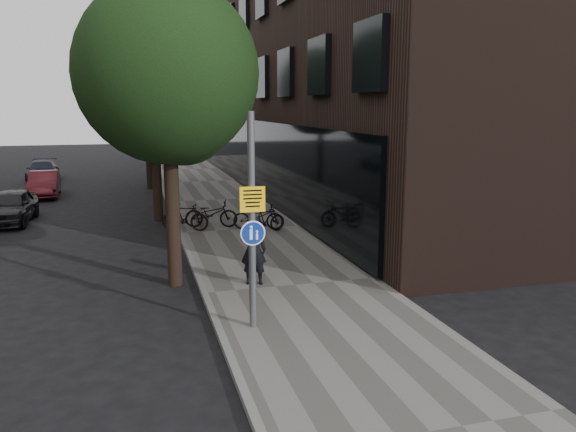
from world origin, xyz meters
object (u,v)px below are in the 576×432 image
object	(u,v)px
pedestrian	(253,250)
parked_bike_facade_near	(258,216)
parked_car_near	(11,206)
signpost	(252,222)

from	to	relation	value
pedestrian	parked_bike_facade_near	bearing A→B (deg)	-88.37
parked_bike_facade_near	parked_car_near	distance (m)	9.88
signpost	pedestrian	bearing A→B (deg)	78.45
signpost	pedestrian	distance (m)	3.05
parked_bike_facade_near	parked_car_near	bearing A→B (deg)	84.03
pedestrian	parked_bike_facade_near	size ratio (longest dim) A/B	0.98
signpost	parked_bike_facade_near	distance (m)	9.20
parked_car_near	parked_bike_facade_near	bearing A→B (deg)	-23.03
signpost	pedestrian	world-z (taller)	signpost
signpost	parked_car_near	size ratio (longest dim) A/B	1.12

